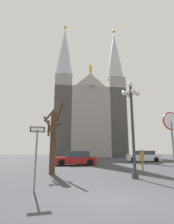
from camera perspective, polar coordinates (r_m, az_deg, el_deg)
The scene contains 9 objects.
ground_plane at distance 6.41m, azimuth 11.21°, elevation -25.70°, with size 120.00×120.00×0.00m, color #38383D.
cathedral at distance 43.49m, azimuth 0.46°, elevation -0.87°, with size 16.39×11.94×31.52m.
stop_sign at distance 8.59m, azimuth 25.36°, elevation -6.23°, with size 0.79×0.14×3.18m.
one_way_arrow_sign at distance 7.55m, azimuth -15.78°, elevation -11.73°, with size 0.59×0.13×2.48m.
street_lamp at distance 10.97m, azimuth 14.12°, elevation -1.87°, with size 1.14×1.14×5.68m.
bare_tree at distance 12.59m, azimuth -10.76°, elevation -8.28°, with size 1.43×1.45×4.89m.
parked_car_near_white at distance 26.33m, azimuth 17.44°, elevation -13.27°, with size 4.57×2.57×1.45m.
parked_car_far_red at distance 19.49m, azimuth -3.58°, elevation -14.47°, with size 4.31×2.12×1.44m.
pedestrian_walking at distance 14.15m, azimuth 17.06°, elevation -13.76°, with size 0.32×0.32×1.61m.
Camera 1 is at (-1.81, -5.95, 1.55)m, focal length 28.86 mm.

